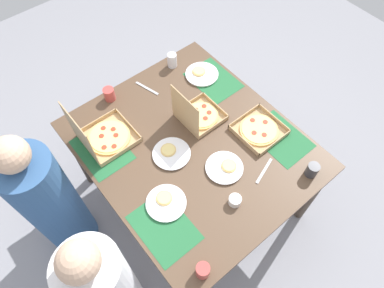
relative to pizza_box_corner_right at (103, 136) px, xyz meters
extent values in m
plane|color=gray|center=(-0.36, -0.40, -0.81)|extent=(6.00, 6.00, 0.00)
cylinder|color=#3F3328|center=(-0.99, -0.94, -0.45)|extent=(0.07, 0.07, 0.73)
cylinder|color=#3F3328|center=(0.28, -0.94, -0.45)|extent=(0.07, 0.07, 0.73)
cylinder|color=#3F3328|center=(0.28, 0.14, -0.45)|extent=(0.07, 0.07, 0.73)
cube|color=brown|center=(-0.36, -0.40, -0.07)|extent=(1.39, 1.19, 0.03)
cube|color=#236638|center=(-0.67, -0.85, -0.05)|extent=(0.36, 0.26, 0.00)
cube|color=#236638|center=(-0.04, -0.85, -0.05)|extent=(0.36, 0.26, 0.00)
cube|color=#236638|center=(-0.67, 0.05, -0.05)|extent=(0.36, 0.26, 0.00)
cube|color=#236638|center=(-0.04, 0.05, -0.05)|extent=(0.36, 0.26, 0.00)
cube|color=tan|center=(0.00, -0.03, -0.05)|extent=(0.30, 0.30, 0.01)
cube|color=tan|center=(-0.15, -0.03, -0.03)|extent=(0.01, 0.30, 0.03)
cube|color=tan|center=(0.15, -0.03, -0.03)|extent=(0.01, 0.30, 0.03)
cube|color=tan|center=(0.00, -0.18, -0.03)|extent=(0.30, 0.01, 0.03)
cube|color=tan|center=(0.00, 0.11, -0.03)|extent=(0.30, 0.01, 0.03)
cylinder|color=#E0B76B|center=(0.00, -0.03, -0.04)|extent=(0.26, 0.26, 0.01)
cylinder|color=#EFD67F|center=(0.00, -0.03, -0.03)|extent=(0.24, 0.24, 0.00)
cylinder|color=red|center=(0.07, -0.04, -0.03)|extent=(0.03, 0.03, 0.00)
cylinder|color=red|center=(0.03, 0.00, -0.03)|extent=(0.03, 0.03, 0.00)
cylinder|color=red|center=(-0.05, 0.03, -0.03)|extent=(0.03, 0.03, 0.00)
cylinder|color=red|center=(-0.08, -0.02, -0.03)|extent=(0.03, 0.03, 0.00)
cylinder|color=red|center=(-0.02, -0.07, -0.03)|extent=(0.03, 0.03, 0.00)
cylinder|color=red|center=(0.03, -0.08, -0.03)|extent=(0.03, 0.03, 0.00)
cube|color=tan|center=(0.00, 0.12, 0.13)|extent=(0.30, 0.01, 0.30)
cube|color=tan|center=(-0.55, -0.79, -0.05)|extent=(0.27, 0.27, 0.01)
cube|color=tan|center=(-0.68, -0.79, -0.03)|extent=(0.01, 0.27, 0.03)
cube|color=tan|center=(-0.41, -0.79, -0.03)|extent=(0.01, 0.27, 0.03)
cube|color=tan|center=(-0.55, -0.92, -0.03)|extent=(0.27, 0.01, 0.03)
cube|color=tan|center=(-0.55, -0.65, -0.03)|extent=(0.27, 0.01, 0.03)
cylinder|color=#E0B76B|center=(-0.55, -0.79, -0.04)|extent=(0.24, 0.24, 0.01)
cylinder|color=#EFD67F|center=(-0.55, -0.79, -0.03)|extent=(0.22, 0.22, 0.00)
cylinder|color=red|center=(-0.47, -0.80, -0.03)|extent=(0.03, 0.03, 0.00)
cylinder|color=red|center=(-0.55, -0.74, -0.03)|extent=(0.03, 0.03, 0.00)
cylinder|color=red|center=(-0.60, -0.78, -0.03)|extent=(0.03, 0.03, 0.00)
cylinder|color=red|center=(-0.53, -0.85, -0.03)|extent=(0.03, 0.03, 0.00)
cube|color=tan|center=(-0.23, -0.58, -0.05)|extent=(0.25, 0.25, 0.01)
cube|color=tan|center=(-0.35, -0.58, -0.03)|extent=(0.01, 0.25, 0.03)
cube|color=tan|center=(-0.11, -0.58, -0.03)|extent=(0.01, 0.25, 0.03)
cube|color=tan|center=(-0.23, -0.70, -0.03)|extent=(0.25, 0.01, 0.03)
cube|color=tan|center=(-0.23, -0.45, -0.03)|extent=(0.25, 0.01, 0.03)
cylinder|color=#E0B76B|center=(-0.23, -0.58, -0.04)|extent=(0.22, 0.22, 0.01)
cylinder|color=#EFD67F|center=(-0.23, -0.58, -0.03)|extent=(0.20, 0.20, 0.00)
cylinder|color=red|center=(-0.18, -0.58, -0.03)|extent=(0.03, 0.03, 0.00)
cylinder|color=red|center=(-0.21, -0.54, -0.03)|extent=(0.03, 0.03, 0.00)
cylinder|color=red|center=(-0.25, -0.52, -0.03)|extent=(0.03, 0.03, 0.00)
cylinder|color=red|center=(-0.27, -0.58, -0.03)|extent=(0.03, 0.03, 0.00)
cylinder|color=red|center=(-0.25, -0.63, -0.03)|extent=(0.03, 0.03, 0.00)
cylinder|color=red|center=(-0.19, -0.64, -0.03)|extent=(0.03, 0.03, 0.00)
cube|color=tan|center=(-0.23, -0.45, 0.11)|extent=(0.25, 0.01, 0.25)
cylinder|color=white|center=(0.04, -0.82, -0.05)|extent=(0.22, 0.22, 0.01)
cylinder|color=white|center=(0.04, -0.82, -0.04)|extent=(0.23, 0.23, 0.01)
cylinder|color=#E0B76B|center=(0.07, -0.81, -0.03)|extent=(0.09, 0.09, 0.01)
cylinder|color=#EFD67F|center=(0.07, -0.81, -0.02)|extent=(0.08, 0.08, 0.00)
cylinder|color=white|center=(-0.57, -0.04, -0.05)|extent=(0.22, 0.22, 0.01)
cylinder|color=white|center=(-0.57, -0.04, -0.04)|extent=(0.22, 0.22, 0.01)
cylinder|color=#E0B76B|center=(-0.54, -0.05, -0.03)|extent=(0.09, 0.09, 0.01)
cylinder|color=#EFD67F|center=(-0.54, -0.05, -0.02)|extent=(0.08, 0.08, 0.00)
cylinder|color=white|center=(-0.61, -0.44, -0.05)|extent=(0.21, 0.21, 0.01)
cylinder|color=white|center=(-0.61, -0.44, -0.04)|extent=(0.22, 0.22, 0.01)
cylinder|color=#E0B76B|center=(-0.62, -0.46, -0.03)|extent=(0.09, 0.09, 0.01)
cylinder|color=#EFD67F|center=(-0.62, -0.46, -0.02)|extent=(0.08, 0.08, 0.00)
cylinder|color=white|center=(-0.34, -0.26, -0.05)|extent=(0.22, 0.22, 0.01)
cylinder|color=white|center=(-0.34, -0.26, -0.04)|extent=(0.23, 0.23, 0.01)
cylinder|color=#E0B76B|center=(-0.31, -0.26, -0.03)|extent=(0.09, 0.09, 0.01)
cylinder|color=#EFD67F|center=(-0.31, -0.26, -0.02)|extent=(0.08, 0.08, 0.00)
cylinder|color=#BF4742|center=(-0.97, 0.04, -0.01)|extent=(0.07, 0.07, 0.09)
cylinder|color=#333338|center=(-0.95, -0.80, -0.01)|extent=(0.07, 0.07, 0.09)
cylinder|color=#BF4742|center=(0.27, -0.21, -0.01)|extent=(0.07, 0.07, 0.09)
cylinder|color=silver|center=(0.25, -0.71, 0.00)|extent=(0.07, 0.07, 0.10)
cylinder|color=white|center=(-0.80, -0.34, -0.03)|extent=(0.07, 0.07, 0.05)
cube|color=#B7B7BC|center=(0.18, -0.45, -0.05)|extent=(0.19, 0.07, 0.00)
cube|color=#B7B7BC|center=(-0.77, -0.61, -0.05)|extent=(0.07, 0.19, 0.00)
sphere|color=#D1A889|center=(-0.67, 0.46, 0.29)|extent=(0.19, 0.19, 0.19)
cylinder|color=#33598C|center=(-0.04, 0.46, -0.29)|extent=(0.32, 0.32, 1.04)
sphere|color=#D1A889|center=(-0.04, 0.46, 0.33)|extent=(0.19, 0.19, 0.19)
camera|label=1|loc=(-1.25, 0.33, 1.74)|focal=32.73mm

